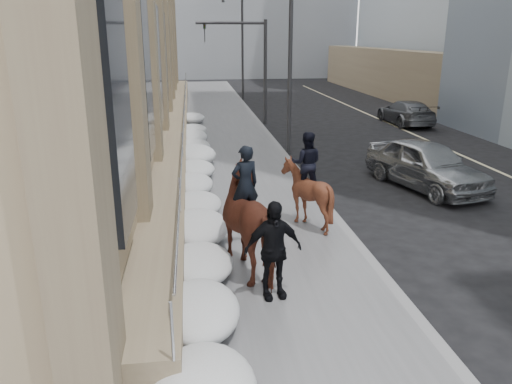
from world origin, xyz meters
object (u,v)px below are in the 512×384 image
pedestrian (273,250)px  car_grey (406,112)px  car_silver (426,164)px  mounted_horse_left (256,219)px  mounted_horse_right (306,188)px

pedestrian → car_grey: bearing=50.6°
car_silver → pedestrian: bearing=-147.7°
car_silver → car_grey: 13.43m
mounted_horse_left → car_silver: (6.72, 5.81, -0.45)m
mounted_horse_left → car_grey: (11.44, 18.39, -0.58)m
car_silver → car_grey: size_ratio=1.00×
mounted_horse_right → car_grey: size_ratio=0.52×
car_grey → mounted_horse_right: bearing=57.9°
mounted_horse_left → car_grey: size_ratio=0.59×
pedestrian → car_silver: size_ratio=0.40×
mounted_horse_right → mounted_horse_left: bearing=69.3°
pedestrian → car_silver: (6.55, 7.07, -0.28)m
mounted_horse_right → pedestrian: size_ratio=1.27×
mounted_horse_left → car_silver: size_ratio=0.59×
pedestrian → car_silver: pedestrian is taller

